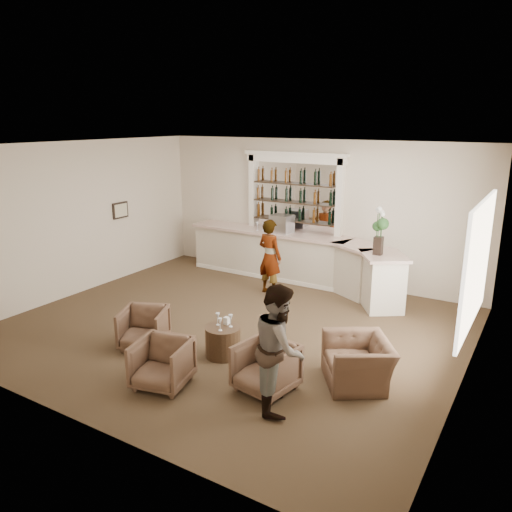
{
  "coord_description": "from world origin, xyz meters",
  "views": [
    {
      "loc": [
        4.82,
        -7.11,
        3.75
      ],
      "look_at": [
        -0.03,
        0.9,
        1.16
      ],
      "focal_mm": 35.0,
      "sensor_mm": 36.0,
      "label": 1
    }
  ],
  "objects_px": {
    "bar_counter": "(297,259)",
    "armchair_left": "(144,328)",
    "sommelier": "(270,257)",
    "armchair_right": "(266,368)",
    "armchair_far": "(358,362)",
    "flower_vase": "(379,228)",
    "guest": "(279,348)",
    "espresso_machine": "(282,224)",
    "cocktail_table": "(223,341)",
    "armchair_center": "(162,363)"
  },
  "relations": [
    {
      "from": "guest",
      "to": "armchair_right",
      "type": "relative_size",
      "value": 2.21
    },
    {
      "from": "armchair_center",
      "to": "flower_vase",
      "type": "xyz_separation_m",
      "value": [
        1.64,
        4.56,
        1.33
      ]
    },
    {
      "from": "bar_counter",
      "to": "espresso_machine",
      "type": "distance_m",
      "value": 0.91
    },
    {
      "from": "flower_vase",
      "to": "cocktail_table",
      "type": "bearing_deg",
      "value": -113.25
    },
    {
      "from": "armchair_center",
      "to": "armchair_right",
      "type": "relative_size",
      "value": 0.99
    },
    {
      "from": "guest",
      "to": "armchair_right",
      "type": "height_order",
      "value": "guest"
    },
    {
      "from": "guest",
      "to": "armchair_center",
      "type": "xyz_separation_m",
      "value": [
        -1.7,
        -0.4,
        -0.51
      ]
    },
    {
      "from": "cocktail_table",
      "to": "sommelier",
      "type": "relative_size",
      "value": 0.35
    },
    {
      "from": "bar_counter",
      "to": "flower_vase",
      "type": "xyz_separation_m",
      "value": [
        2.1,
        -0.68,
        1.11
      ]
    },
    {
      "from": "cocktail_table",
      "to": "sommelier",
      "type": "bearing_deg",
      "value": 105.75
    },
    {
      "from": "sommelier",
      "to": "armchair_right",
      "type": "bearing_deg",
      "value": 131.31
    },
    {
      "from": "guest",
      "to": "sommelier",
      "type": "bearing_deg",
      "value": 3.31
    },
    {
      "from": "cocktail_table",
      "to": "espresso_machine",
      "type": "height_order",
      "value": "espresso_machine"
    },
    {
      "from": "sommelier",
      "to": "espresso_machine",
      "type": "height_order",
      "value": "sommelier"
    },
    {
      "from": "bar_counter",
      "to": "sommelier",
      "type": "bearing_deg",
      "value": -100.34
    },
    {
      "from": "armchair_left",
      "to": "armchair_far",
      "type": "xyz_separation_m",
      "value": [
        3.51,
        0.72,
        -0.01
      ]
    },
    {
      "from": "cocktail_table",
      "to": "armchair_left",
      "type": "height_order",
      "value": "armchair_left"
    },
    {
      "from": "sommelier",
      "to": "armchair_left",
      "type": "relative_size",
      "value": 2.23
    },
    {
      "from": "guest",
      "to": "armchair_left",
      "type": "xyz_separation_m",
      "value": [
        -2.83,
        0.42,
        -0.52
      ]
    },
    {
      "from": "sommelier",
      "to": "espresso_machine",
      "type": "distance_m",
      "value": 1.22
    },
    {
      "from": "sommelier",
      "to": "armchair_center",
      "type": "bearing_deg",
      "value": 110.99
    },
    {
      "from": "sommelier",
      "to": "armchair_left",
      "type": "bearing_deg",
      "value": 94.27
    },
    {
      "from": "sommelier",
      "to": "flower_vase",
      "type": "bearing_deg",
      "value": -159.91
    },
    {
      "from": "armchair_left",
      "to": "sommelier",
      "type": "bearing_deg",
      "value": 57.92
    },
    {
      "from": "espresso_machine",
      "to": "sommelier",
      "type": "bearing_deg",
      "value": -70.56
    },
    {
      "from": "bar_counter",
      "to": "armchair_left",
      "type": "xyz_separation_m",
      "value": [
        -0.67,
        -4.43,
        -0.23
      ]
    },
    {
      "from": "sommelier",
      "to": "guest",
      "type": "distance_m",
      "value": 4.51
    },
    {
      "from": "cocktail_table",
      "to": "armchair_center",
      "type": "relative_size",
      "value": 0.75
    },
    {
      "from": "cocktail_table",
      "to": "armchair_left",
      "type": "distance_m",
      "value": 1.41
    },
    {
      "from": "guest",
      "to": "flower_vase",
      "type": "relative_size",
      "value": 1.8
    },
    {
      "from": "espresso_machine",
      "to": "bar_counter",
      "type": "bearing_deg",
      "value": -4.48
    },
    {
      "from": "sommelier",
      "to": "armchair_right",
      "type": "relative_size",
      "value": 2.14
    },
    {
      "from": "guest",
      "to": "espresso_machine",
      "type": "relative_size",
      "value": 3.6
    },
    {
      "from": "armchair_far",
      "to": "flower_vase",
      "type": "bearing_deg",
      "value": 159.56
    },
    {
      "from": "guest",
      "to": "armchair_left",
      "type": "height_order",
      "value": "guest"
    },
    {
      "from": "sommelier",
      "to": "espresso_machine",
      "type": "bearing_deg",
      "value": -62.59
    },
    {
      "from": "cocktail_table",
      "to": "armchair_center",
      "type": "distance_m",
      "value": 1.25
    },
    {
      "from": "sommelier",
      "to": "guest",
      "type": "bearing_deg",
      "value": 133.65
    },
    {
      "from": "cocktail_table",
      "to": "armchair_left",
      "type": "relative_size",
      "value": 0.77
    },
    {
      "from": "guest",
      "to": "espresso_machine",
      "type": "distance_m",
      "value": 5.6
    },
    {
      "from": "bar_counter",
      "to": "espresso_machine",
      "type": "bearing_deg",
      "value": 171.1
    },
    {
      "from": "armchair_far",
      "to": "flower_vase",
      "type": "distance_m",
      "value": 3.39
    },
    {
      "from": "bar_counter",
      "to": "sommelier",
      "type": "distance_m",
      "value": 1.04
    },
    {
      "from": "sommelier",
      "to": "armchair_far",
      "type": "relative_size",
      "value": 1.63
    },
    {
      "from": "flower_vase",
      "to": "armchair_center",
      "type": "bearing_deg",
      "value": -109.79
    },
    {
      "from": "guest",
      "to": "armchair_right",
      "type": "bearing_deg",
      "value": 25.85
    },
    {
      "from": "cocktail_table",
      "to": "flower_vase",
      "type": "xyz_separation_m",
      "value": [
        1.43,
        3.33,
        1.43
      ]
    },
    {
      "from": "espresso_machine",
      "to": "flower_vase",
      "type": "bearing_deg",
      "value": -11.98
    },
    {
      "from": "bar_counter",
      "to": "armchair_right",
      "type": "height_order",
      "value": "bar_counter"
    },
    {
      "from": "sommelier",
      "to": "flower_vase",
      "type": "distance_m",
      "value": 2.46
    }
  ]
}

